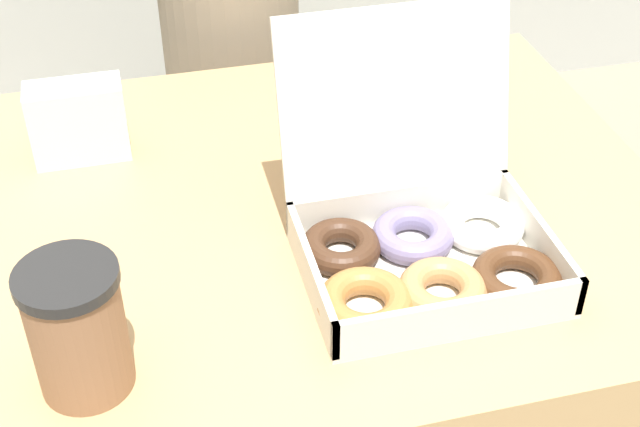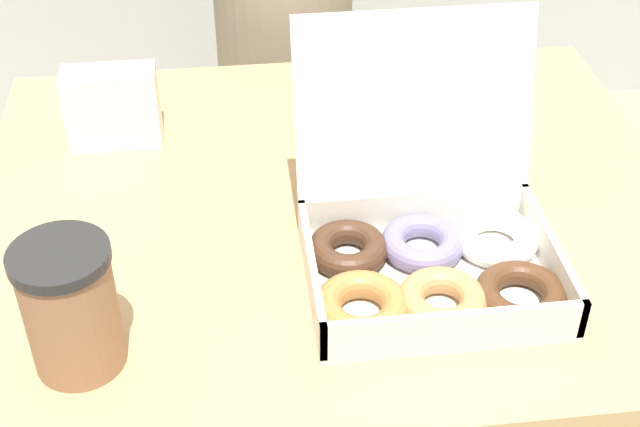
# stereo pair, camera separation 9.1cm
# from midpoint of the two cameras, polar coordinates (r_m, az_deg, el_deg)

# --- Properties ---
(table) EXTENTS (0.90, 0.75, 0.72)m
(table) POSITION_cam_midpoint_polar(r_m,az_deg,el_deg) (1.38, -2.20, -11.35)
(table) COLOR tan
(table) RESTS_ON ground_plane
(donut_box) EXTENTS (0.31, 0.29, 0.26)m
(donut_box) POSITION_cam_midpoint_polar(r_m,az_deg,el_deg) (1.01, 4.03, -1.95)
(donut_box) COLOR silver
(donut_box) RESTS_ON table
(coffee_cup) EXTENTS (0.10, 0.10, 0.14)m
(coffee_cup) POSITION_cam_midpoint_polar(r_m,az_deg,el_deg) (0.89, -18.14, -7.19)
(coffee_cup) COLOR #8C6042
(coffee_cup) RESTS_ON table
(napkin_holder) EXTENTS (0.13, 0.06, 0.11)m
(napkin_holder) POSITION_cam_midpoint_polar(r_m,az_deg,el_deg) (1.24, -17.29, 5.57)
(napkin_holder) COLOR silver
(napkin_holder) RESTS_ON table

